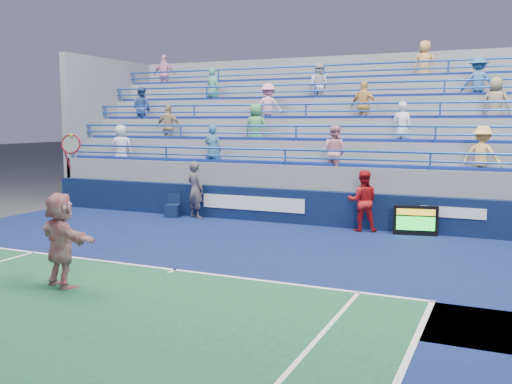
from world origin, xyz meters
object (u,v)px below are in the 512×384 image
at_px(serve_speed_board, 415,221).
at_px(ball_girl, 363,201).
at_px(judge_chair, 173,210).
at_px(tennis_player, 61,240).
at_px(line_judge, 195,190).

xyz_separation_m(serve_speed_board, ball_girl, (-1.54, 0.03, 0.48)).
relative_size(judge_chair, ball_girl, 0.44).
bearing_deg(ball_girl, tennis_player, 47.29).
distance_m(tennis_player, ball_girl, 9.04).
bearing_deg(judge_chair, ball_girl, 1.65).
xyz_separation_m(serve_speed_board, judge_chair, (-8.02, -0.15, -0.18)).
distance_m(tennis_player, line_judge, 8.30).
relative_size(line_judge, ball_girl, 1.06).
xyz_separation_m(serve_speed_board, line_judge, (-7.27, 0.08, 0.53)).
height_order(serve_speed_board, tennis_player, tennis_player).
relative_size(serve_speed_board, tennis_player, 0.41).
bearing_deg(judge_chair, line_judge, 17.25).
bearing_deg(tennis_player, serve_speed_board, 55.17).
bearing_deg(serve_speed_board, judge_chair, -178.91).
bearing_deg(tennis_player, judge_chair, 107.06).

